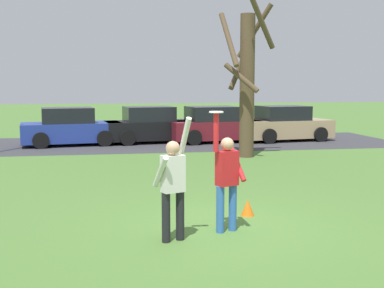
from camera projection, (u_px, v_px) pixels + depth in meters
The scene contains 11 objects.
ground_plane at pixel (223, 228), 8.88m from camera, with size 120.00×120.00×0.00m, color #4C7533.
person_catcher at pixel (227, 176), 8.53m from camera, with size 0.58×0.48×2.08m.
person_defender at pixel (173, 182), 8.01m from camera, with size 0.63×0.57×2.04m.
frisbee_disc at pixel (216, 112), 8.29m from camera, with size 0.24×0.24×0.02m, color white.
parked_car_blue at pixel (71, 128), 20.96m from camera, with size 4.31×2.47×1.59m.
parked_car_black at pixel (151, 126), 21.94m from camera, with size 4.31×2.47×1.59m.
parked_car_maroon at pixel (214, 126), 22.08m from camera, with size 4.31×2.47×1.59m.
parked_car_tan at pixel (285, 125), 22.66m from camera, with size 4.31×2.47×1.59m.
parking_strip at pixel (183, 143), 21.90m from camera, with size 18.93×6.40×0.01m, color #38383D.
bare_tree_tall at pixel (247, 78), 17.26m from camera, with size 1.88×1.94×5.46m.
field_cone_orange at pixel (248, 208), 9.67m from camera, with size 0.26×0.26×0.32m, color orange.
Camera 1 is at (-1.99, -8.42, 2.55)m, focal length 46.36 mm.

